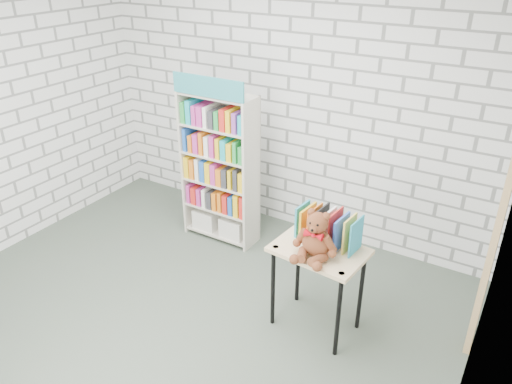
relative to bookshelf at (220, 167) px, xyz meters
The scene contains 7 objects.
ground 1.64m from the bookshelf, 72.20° to the right, with size 4.50×4.50×0.00m, color #444F42.
room_shell 1.72m from the bookshelf, 72.20° to the right, with size 4.52×4.02×2.81m.
bookshelf is the anchor object (origin of this frame).
display_table 1.69m from the bookshelf, 27.70° to the right, with size 0.76×0.56×0.77m.
table_books 1.65m from the bookshelf, 23.96° to the right, with size 0.52×0.27×0.30m.
teddy_bear 1.75m from the bookshelf, 30.83° to the right, with size 0.36×0.33×0.38m.
door_trim 2.70m from the bookshelf, ahead, with size 0.05×0.12×2.10m, color tan.
Camera 1 is at (2.33, -2.48, 2.93)m, focal length 35.00 mm.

